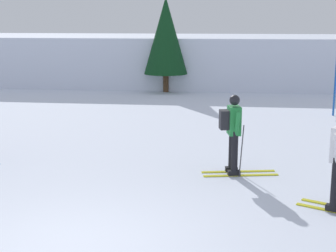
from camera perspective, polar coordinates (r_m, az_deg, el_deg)
name	(u,v)px	position (r m, az deg, el deg)	size (l,w,h in m)	color
ground_plane	(70,249)	(7.66, -10.97, -13.45)	(120.00, 120.00, 0.00)	silver
far_snow_ridge	(187,59)	(26.60, 2.11, 7.53)	(80.00, 7.48, 2.37)	silver
skier_green	(233,130)	(10.75, 7.28, -0.50)	(1.64, 0.99, 1.71)	gold
trail_marker_pole	(335,80)	(18.10, 18.27, 4.89)	(0.07, 0.07, 2.42)	#1E56AD
conifer_far_left	(166,36)	(22.81, -0.25, 10.10)	(1.95, 1.95, 4.20)	#513823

